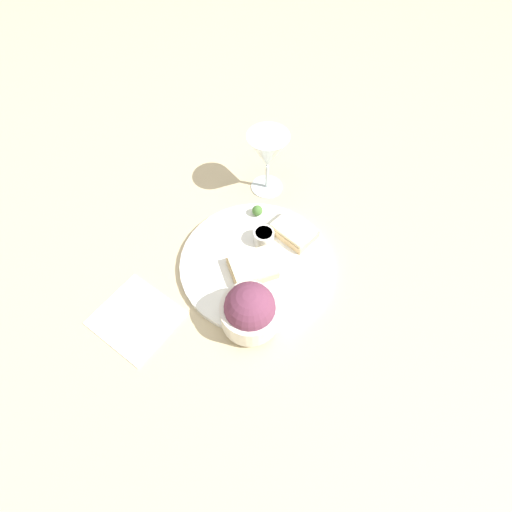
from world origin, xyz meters
TOP-DOWN VIEW (x-y plane):
  - ground_plane at (0.00, 0.00)m, footprint 4.00×4.00m
  - dinner_plate at (0.00, 0.00)m, footprint 0.32×0.32m
  - salad_bowl at (-0.03, 0.13)m, footprint 0.11×0.11m
  - sauce_ramekin at (0.00, -0.06)m, footprint 0.05×0.05m
  - cheese_toast_near at (0.00, 0.02)m, footprint 0.12×0.12m
  - cheese_toast_far at (-0.06, -0.09)m, footprint 0.11×0.10m
  - wine_glass at (0.04, -0.23)m, footprint 0.10×0.10m
  - garnish at (0.04, -0.13)m, footprint 0.02×0.02m
  - napkin at (0.19, 0.19)m, footprint 0.19×0.18m

SIDE VIEW (x-z plane):
  - ground_plane at x=0.00m, z-range 0.00..0.00m
  - napkin at x=0.19m, z-range 0.00..0.01m
  - dinner_plate at x=0.00m, z-range 0.00..0.01m
  - garnish at x=0.04m, z-range 0.01..0.04m
  - cheese_toast_near at x=0.00m, z-range 0.01..0.04m
  - cheese_toast_far at x=-0.06m, z-range 0.01..0.04m
  - sauce_ramekin at x=0.00m, z-range 0.02..0.05m
  - salad_bowl at x=-0.03m, z-range 0.00..0.10m
  - wine_glass at x=0.04m, z-range 0.03..0.19m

